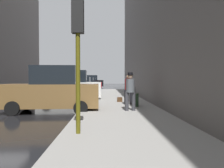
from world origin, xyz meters
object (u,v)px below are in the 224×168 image
object	(u,v)px
parked_red_hatchback	(88,84)
pedestrian_with_beanie	(130,89)
pedestrian_in_red_jacket	(128,88)
parked_blue_sedan	(84,85)
parked_black_suv	(91,82)
fire_hydrant	(95,93)
duffel_bag	(120,99)
parked_silver_sedan	(79,87)
traffic_light	(78,37)
rolling_suitcase	(135,100)
parked_bronze_suv	(52,91)
parked_white_van	(70,87)

from	to	relation	value
parked_red_hatchback	pedestrian_with_beanie	size ratio (longest dim) A/B	2.38
pedestrian_in_red_jacket	pedestrian_with_beanie	world-z (taller)	pedestrian_with_beanie
parked_blue_sedan	parked_black_suv	world-z (taller)	parked_black_suv
parked_black_suv	pedestrian_with_beanie	xyz separation A→B (m)	(3.74, -29.11, 0.10)
parked_red_hatchback	fire_hydrant	xyz separation A→B (m)	(1.80, -15.50, -0.35)
duffel_bag	pedestrian_in_red_jacket	bearing A→B (deg)	-75.25
parked_silver_sedan	fire_hydrant	xyz separation A→B (m)	(1.80, -3.92, -0.35)
parked_red_hatchback	pedestrian_with_beanie	distance (m)	23.16
pedestrian_with_beanie	duffel_bag	world-z (taller)	pedestrian_with_beanie
parked_red_hatchback	duffel_bag	size ratio (longest dim) A/B	9.62
parked_silver_sedan	parked_red_hatchback	size ratio (longest dim) A/B	1.00
parked_black_suv	duffel_bag	bearing A→B (deg)	-82.03
duffel_bag	traffic_light	bearing A→B (deg)	-101.65
parked_red_hatchback	fire_hydrant	world-z (taller)	parked_red_hatchback
parked_blue_sedan	rolling_suitcase	bearing A→B (deg)	-74.86
parked_blue_sedan	traffic_light	distance (m)	21.51
pedestrian_with_beanie	fire_hydrant	bearing A→B (deg)	104.77
traffic_light	duffel_bag	size ratio (longest dim) A/B	8.18
parked_silver_sedan	parked_blue_sedan	distance (m)	5.94
parked_bronze_suv	parked_white_van	world-z (taller)	same
fire_hydrant	pedestrian_with_beanie	xyz separation A→B (m)	(1.94, -7.36, 0.64)
parked_white_van	traffic_light	size ratio (longest dim) A/B	1.30
pedestrian_in_red_jacket	rolling_suitcase	bearing A→B (deg)	-69.50
parked_bronze_suv	parked_black_suv	distance (m)	28.46
parked_white_van	parked_bronze_suv	bearing A→B (deg)	-90.00
parked_red_hatchback	pedestrian_with_beanie	xyz separation A→B (m)	(3.74, -22.86, 0.29)
fire_hydrant	duffel_bag	xyz separation A→B (m)	(1.72, -3.41, -0.21)
parked_bronze_suv	parked_red_hatchback	world-z (taller)	parked_bronze_suv
parked_white_van	fire_hydrant	size ratio (longest dim) A/B	6.62
parked_black_suv	traffic_light	size ratio (longest dim) A/B	1.29
parked_black_suv	traffic_light	world-z (taller)	traffic_light
pedestrian_with_beanie	parked_white_van	bearing A→B (deg)	120.86
parked_red_hatchback	pedestrian_in_red_jacket	bearing A→B (deg)	-79.13
parked_blue_sedan	rolling_suitcase	xyz separation A→B (m)	(4.21, -15.55, -0.36)
fire_hydrant	rolling_suitcase	xyz separation A→B (m)	(2.41, -5.70, -0.01)
parked_bronze_suv	parked_red_hatchback	size ratio (longest dim) A/B	1.10
parked_bronze_suv	fire_hydrant	xyz separation A→B (m)	(1.80, 6.71, -0.54)
traffic_light	pedestrian_with_beanie	xyz separation A→B (m)	(1.89, 4.14, -1.62)
parked_black_suv	pedestrian_with_beanie	size ratio (longest dim) A/B	2.62
pedestrian_in_red_jacket	pedestrian_with_beanie	xyz separation A→B (m)	(-0.18, -2.41, 0.03)
parked_white_van	duffel_bag	size ratio (longest dim) A/B	10.60
duffel_bag	parked_white_van	bearing A→B (deg)	146.66
parked_silver_sedan	parked_white_van	bearing A→B (deg)	-90.00
parked_blue_sedan	rolling_suitcase	world-z (taller)	parked_blue_sedan
parked_white_van	parked_black_suv	world-z (taller)	same
parked_bronze_suv	parked_silver_sedan	xyz separation A→B (m)	(0.00, 10.63, -0.18)
parked_white_van	pedestrian_in_red_jacket	size ratio (longest dim) A/B	2.73
rolling_suitcase	pedestrian_in_red_jacket	bearing A→B (deg)	110.50
fire_hydrant	pedestrian_in_red_jacket	bearing A→B (deg)	-66.77
fire_hydrant	duffel_bag	distance (m)	3.82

